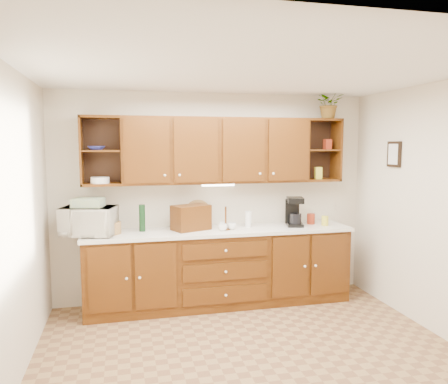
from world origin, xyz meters
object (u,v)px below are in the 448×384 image
microwave (89,221)px  bread_box (191,218)px  potted_plant (329,104)px  coffee_maker (294,212)px

microwave → bread_box: bearing=16.4°
microwave → potted_plant: size_ratio=1.55×
potted_plant → bread_box: bearing=-178.3°
bread_box → potted_plant: 2.27m
bread_box → microwave: bearing=160.4°
bread_box → coffee_maker: (1.31, -0.04, 0.02)m
coffee_maker → microwave: bearing=-165.1°
bread_box → coffee_maker: size_ratio=1.18×
microwave → potted_plant: bearing=16.0°
coffee_maker → potted_plant: 1.45m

